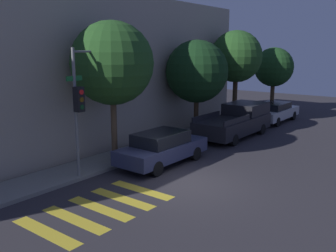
{
  "coord_description": "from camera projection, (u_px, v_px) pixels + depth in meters",
  "views": [
    {
      "loc": [
        -10.6,
        -7.47,
        4.82
      ],
      "look_at": [
        1.76,
        2.1,
        1.6
      ],
      "focal_mm": 40.0,
      "sensor_mm": 36.0,
      "label": 1
    }
  ],
  "objects": [
    {
      "name": "sidewalk",
      "position": [
        106.0,
        161.0,
        16.13
      ],
      "size": [
        26.0,
        1.88,
        0.14
      ],
      "primitive_type": "cube",
      "color": "slate",
      "rests_on": "ground"
    },
    {
      "name": "building_row",
      "position": [
        41.0,
        72.0,
        17.99
      ],
      "size": [
        26.0,
        6.0,
        7.48
      ],
      "primitive_type": "cube",
      "color": "#A89E8E",
      "rests_on": "ground"
    },
    {
      "name": "tree_near_corner",
      "position": [
        112.0,
        63.0,
        15.45
      ],
      "size": [
        3.48,
        3.48,
        5.99
      ],
      "color": "brown",
      "rests_on": "ground"
    },
    {
      "name": "tree_behind_truck",
      "position": [
        274.0,
        67.0,
        28.9
      ],
      "size": [
        3.01,
        3.01,
        4.96
      ],
      "color": "#4C3823",
      "rests_on": "ground"
    },
    {
      "name": "tree_midblock",
      "position": [
        197.0,
        72.0,
        20.5
      ],
      "size": [
        3.44,
        3.44,
        5.34
      ],
      "color": "#42301E",
      "rests_on": "ground"
    },
    {
      "name": "ground_plane",
      "position": [
        184.0,
        184.0,
        13.66
      ],
      "size": [
        60.0,
        60.0,
        0.0
      ],
      "primitive_type": "plane",
      "color": "#2D2B30"
    },
    {
      "name": "tree_far_end",
      "position": [
        236.0,
        57.0,
        23.88
      ],
      "size": [
        3.3,
        3.3,
        6.01
      ],
      "color": "#42301E",
      "rests_on": "ground"
    },
    {
      "name": "crosswalk",
      "position": [
        100.0,
        208.0,
        11.54
      ],
      "size": [
        4.31,
        2.6,
        0.0
      ],
      "color": "gold",
      "rests_on": "ground"
    },
    {
      "name": "pickup_truck",
      "position": [
        236.0,
        121.0,
        20.96
      ],
      "size": [
        5.43,
        2.13,
        1.76
      ],
      "color": "black",
      "rests_on": "ground"
    },
    {
      "name": "sedan_middle",
      "position": [
        274.0,
        112.0,
        25.16
      ],
      "size": [
        4.68,
        1.86,
        1.31
      ],
      "color": "#B7BABF",
      "rests_on": "ground"
    },
    {
      "name": "sedan_near_corner",
      "position": [
        162.0,
        148.0,
        15.82
      ],
      "size": [
        4.37,
        1.78,
        1.41
      ],
      "color": "#2D3351",
      "rests_on": "ground"
    },
    {
      "name": "traffic_light_pole",
      "position": [
        87.0,
        91.0,
        13.84
      ],
      "size": [
        2.52,
        0.56,
        4.88
      ],
      "color": "slate",
      "rests_on": "ground"
    }
  ]
}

